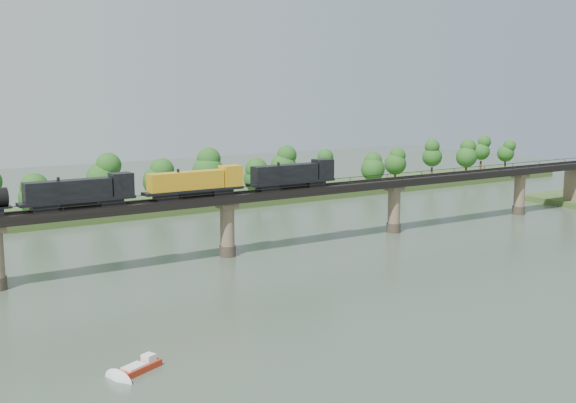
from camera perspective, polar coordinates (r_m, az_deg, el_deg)
ground at (r=108.20m, az=2.84°, el=-7.45°), size 400.00×400.00×0.00m
far_bank at (r=182.06m, az=-13.03°, el=-0.60°), size 300.00×24.00×1.60m
bridge at (r=131.66m, az=-4.82°, el=-2.02°), size 236.00×30.00×11.50m
bridge_superstructure at (r=130.59m, az=-4.86°, el=0.71°), size 220.00×4.90×0.75m
far_treeline at (r=174.08m, az=-15.16°, el=1.55°), size 289.06×17.54×13.60m
freight_train at (r=124.66m, az=-10.22°, el=1.20°), size 75.13×2.93×5.17m
motorboat at (r=82.55m, az=-11.62°, el=-12.65°), size 5.52×3.80×1.46m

